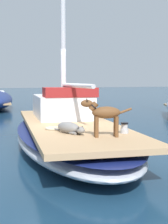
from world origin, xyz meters
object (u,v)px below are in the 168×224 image
at_px(sailboat_main, 70,136).
at_px(dog_brown, 104,114).
at_px(deck_winch, 124,128).
at_px(dog_grey, 69,128).
at_px(coiled_rope, 53,128).

xyz_separation_m(sailboat_main, dog_brown, (-0.02, -2.13, 0.75)).
bearing_deg(deck_winch, dog_brown, -156.12).
bearing_deg(dog_grey, sailboat_main, 72.24).
xyz_separation_m(deck_winch, coiled_rope, (-1.18, 0.96, -0.08)).
bearing_deg(sailboat_main, deck_winch, -74.67).
bearing_deg(dog_grey, dog_brown, -52.14).
xyz_separation_m(dog_grey, coiled_rope, (-0.18, 0.60, -0.08)).
relative_size(dog_brown, coiled_rope, 2.86).
bearing_deg(dog_brown, sailboat_main, 89.36).
relative_size(sailboat_main, dog_brown, 8.06).
bearing_deg(coiled_rope, dog_brown, -61.80).
relative_size(dog_brown, dog_grey, 1.01).
bearing_deg(coiled_rope, sailboat_main, 54.26).
xyz_separation_m(sailboat_main, deck_winch, (0.52, -1.89, 0.42)).
distance_m(dog_grey, coiled_rope, 0.63).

